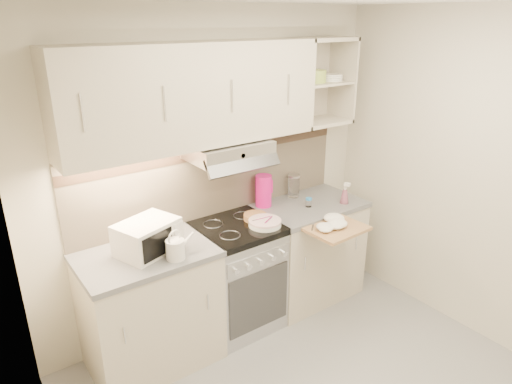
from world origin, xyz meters
TOP-DOWN VIEW (x-y plane):
  - room_shell at (0.00, 0.37)m, footprint 3.04×2.84m
  - base_cabinet_left at (-0.75, 1.10)m, footprint 0.90×0.60m
  - worktop_left at (-0.75, 1.10)m, footprint 0.92×0.62m
  - base_cabinet_right at (0.75, 1.10)m, footprint 0.90×0.60m
  - worktop_right at (0.75, 1.10)m, footprint 0.92×0.62m
  - electric_range at (0.00, 1.10)m, footprint 0.60×0.60m
  - microwave at (-0.72, 1.10)m, footprint 0.47×0.40m
  - watering_can at (-0.61, 0.91)m, footprint 0.24×0.14m
  - plate_stack at (0.17, 0.96)m, footprint 0.25×0.25m
  - bread_loaf at (0.18, 1.10)m, footprint 0.18×0.18m
  - pink_pitcher at (0.40, 1.29)m, footprint 0.15×0.14m
  - glass_jar at (0.74, 1.30)m, footprint 0.11×0.11m
  - spice_jar at (0.70, 1.05)m, footprint 0.05×0.05m
  - spray_bottle at (1.00, 0.93)m, footprint 0.08×0.08m
  - cutting_board at (0.62, 0.67)m, footprint 0.46×0.42m
  - dish_towel at (0.58, 0.67)m, footprint 0.29×0.25m

SIDE VIEW (x-z plane):
  - base_cabinet_left at x=-0.75m, z-range 0.00..0.86m
  - base_cabinet_right at x=0.75m, z-range 0.00..0.86m
  - electric_range at x=0.00m, z-range 0.00..0.90m
  - cutting_board at x=0.62m, z-range 0.86..0.88m
  - worktop_left at x=-0.75m, z-range 0.86..0.90m
  - worktop_right at x=0.75m, z-range 0.86..0.90m
  - bread_loaf at x=0.18m, z-range 0.90..0.95m
  - dish_towel at x=0.58m, z-range 0.88..0.96m
  - plate_stack at x=0.17m, z-range 0.90..0.95m
  - spice_jar at x=0.70m, z-range 0.90..0.98m
  - watering_can at x=-0.61m, z-range 0.87..1.08m
  - spray_bottle at x=1.00m, z-range 0.88..1.08m
  - glass_jar at x=0.74m, z-range 0.90..1.11m
  - microwave at x=-0.72m, z-range 0.90..1.12m
  - pink_pitcher at x=0.40m, z-range 0.90..1.17m
  - room_shell at x=0.00m, z-range 0.37..2.89m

